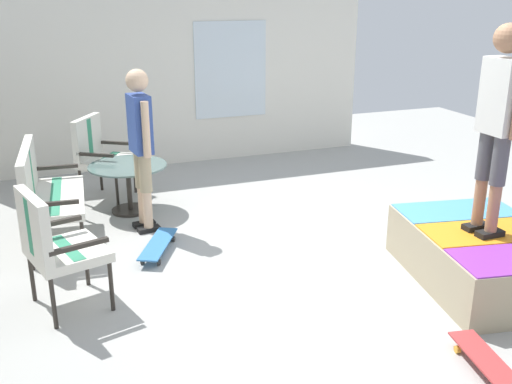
# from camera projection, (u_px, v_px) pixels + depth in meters

# --- Properties ---
(ground_plane) EXTENTS (12.00, 12.00, 0.10)m
(ground_plane) POSITION_uv_depth(u_px,v_px,m) (312.00, 262.00, 5.85)
(ground_plane) COLOR #A8A8A3
(house_facade) EXTENTS (0.23, 6.00, 2.53)m
(house_facade) POSITION_uv_depth(u_px,v_px,m) (170.00, 78.00, 8.62)
(house_facade) COLOR white
(house_facade) RESTS_ON ground_plane
(skate_ramp) EXTENTS (1.89, 2.04, 0.48)m
(skate_ramp) POSITION_uv_depth(u_px,v_px,m) (487.00, 256.00, 5.29)
(skate_ramp) COLOR tan
(skate_ramp) RESTS_ON ground_plane
(patio_bench) EXTENTS (1.29, 0.64, 1.02)m
(patio_bench) POSITION_uv_depth(u_px,v_px,m) (43.00, 187.00, 5.94)
(patio_bench) COLOR #2D2823
(patio_bench) RESTS_ON ground_plane
(patio_chair_near_house) EXTENTS (0.82, 0.80, 1.02)m
(patio_chair_near_house) POSITION_uv_depth(u_px,v_px,m) (97.00, 150.00, 7.29)
(patio_chair_near_house) COLOR #2D2823
(patio_chair_near_house) RESTS_ON ground_plane
(patio_chair_by_wall) EXTENTS (0.75, 0.70, 1.02)m
(patio_chair_by_wall) POSITION_uv_depth(u_px,v_px,m) (52.00, 241.00, 4.69)
(patio_chair_by_wall) COLOR #2D2823
(patio_chair_by_wall) RESTS_ON ground_plane
(patio_table) EXTENTS (0.90, 0.90, 0.57)m
(patio_table) POSITION_uv_depth(u_px,v_px,m) (128.00, 179.00, 6.90)
(patio_table) COLOR #2D2823
(patio_table) RESTS_ON ground_plane
(person_watching) EXTENTS (0.48, 0.27, 1.73)m
(person_watching) POSITION_uv_depth(u_px,v_px,m) (141.00, 138.00, 6.19)
(person_watching) COLOR black
(person_watching) RESTS_ON ground_plane
(person_skater) EXTENTS (0.48, 0.24, 1.76)m
(person_skater) POSITION_uv_depth(u_px,v_px,m) (498.00, 115.00, 4.83)
(person_skater) COLOR black
(person_skater) RESTS_ON skate_ramp
(skateboard_by_bench) EXTENTS (0.80, 0.54, 0.10)m
(skateboard_by_bench) POSITION_uv_depth(u_px,v_px,m) (158.00, 244.00, 5.91)
(skateboard_by_bench) COLOR #3372B2
(skateboard_by_bench) RESTS_ON ground_plane
(skateboard_spare) EXTENTS (0.82, 0.34, 0.10)m
(skateboard_spare) POSITION_uv_depth(u_px,v_px,m) (489.00, 364.00, 4.03)
(skateboard_spare) COLOR #B23838
(skateboard_spare) RESTS_ON ground_plane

